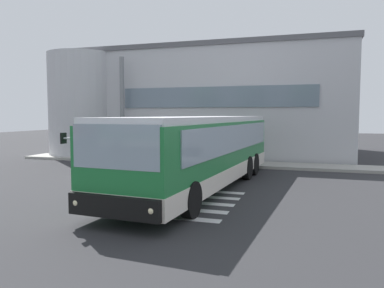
{
  "coord_description": "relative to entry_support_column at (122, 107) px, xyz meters",
  "views": [
    {
      "loc": [
        6.34,
        -15.24,
        2.77
      ],
      "look_at": [
        1.48,
        0.1,
        1.5
      ],
      "focal_mm": 34.8,
      "sensor_mm": 36.0,
      "label": 1
    }
  ],
  "objects": [
    {
      "name": "bay_paint_stripes",
      "position": [
        6.72,
        -9.6,
        -3.22
      ],
      "size": [
        4.4,
        3.96,
        0.01
      ],
      "color": "silver",
      "rests_on": "ground"
    },
    {
      "name": "terminal_building",
      "position": [
        4.05,
        6.15,
        0.32
      ],
      "size": [
        19.39,
        13.8,
        7.1
      ],
      "color": "#B7B7BC",
      "rests_on": "ground"
    },
    {
      "name": "entry_support_column",
      "position": [
        0.0,
        0.0,
        0.0
      ],
      "size": [
        0.28,
        0.28,
        6.14
      ],
      "primitive_type": "cylinder",
      "color": "slate",
      "rests_on": "boarding_curb"
    },
    {
      "name": "safety_bollard_yellow",
      "position": [
        6.46,
        -1.8,
        -2.77
      ],
      "size": [
        0.18,
        0.18,
        0.9
      ],
      "primitive_type": "cylinder",
      "color": "yellow",
      "rests_on": "ground"
    },
    {
      "name": "passenger_at_curb_edge",
      "position": [
        2.42,
        -0.52,
        -2.14
      ],
      "size": [
        0.39,
        0.51,
        1.68
      ],
      "color": "#1E2338",
      "rests_on": "boarding_curb"
    },
    {
      "name": "ground_plane",
      "position": [
        4.72,
        -5.4,
        -3.23
      ],
      "size": [
        80.0,
        90.0,
        0.02
      ],
      "primitive_type": "cube",
      "color": "#2B2B2D",
      "rests_on": "ground"
    },
    {
      "name": "passenger_near_column",
      "position": [
        0.8,
        -0.96,
        -2.14
      ],
      "size": [
        0.38,
        0.52,
        1.68
      ],
      "color": "#2D2D33",
      "rests_on": "boarding_curb"
    },
    {
      "name": "bus_main_foreground",
      "position": [
        7.18,
        -7.32,
        -1.89
      ],
      "size": [
        3.84,
        11.82,
        2.7
      ],
      "color": "#1E7238",
      "rests_on": "ground"
    },
    {
      "name": "passenger_by_doorway",
      "position": [
        2.02,
        -0.24,
        -2.11
      ],
      "size": [
        0.52,
        0.5,
        1.68
      ],
      "color": "#1E2338",
      "rests_on": "boarding_curb"
    },
    {
      "name": "boarding_curb",
      "position": [
        4.72,
        -0.6,
        -3.15
      ],
      "size": [
        21.59,
        2.0,
        0.15
      ],
      "primitive_type": "cube",
      "color": "#9E9B93",
      "rests_on": "ground"
    }
  ]
}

